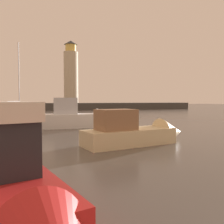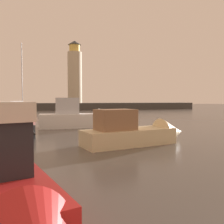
{
  "view_description": "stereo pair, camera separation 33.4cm",
  "coord_description": "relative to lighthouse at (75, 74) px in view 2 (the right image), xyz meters",
  "views": [
    {
      "loc": [
        -5.32,
        -0.67,
        2.94
      ],
      "look_at": [
        -0.57,
        15.37,
        2.07
      ],
      "focal_mm": 38.28,
      "sensor_mm": 36.0,
      "label": 1
    },
    {
      "loc": [
        -5.0,
        -0.76,
        2.94
      ],
      "look_at": [
        -0.57,
        15.37,
        2.07
      ],
      "focal_mm": 38.28,
      "sensor_mm": 36.0,
      "label": 2
    }
  ],
  "objects": [
    {
      "name": "ground_plane",
      "position": [
        -3.07,
        -34.98,
        -10.54
      ],
      "size": [
        220.0,
        220.0,
        0.0
      ],
      "primitive_type": "plane",
      "color": "#4C4742"
    },
    {
      "name": "breakwater",
      "position": [
        -3.07,
        0.0,
        -9.56
      ],
      "size": [
        80.79,
        6.86,
        1.95
      ],
      "primitive_type": "cube",
      "color": "#423F3D",
      "rests_on": "ground_plane"
    },
    {
      "name": "lighthouse",
      "position": [
        0.0,
        0.0,
        0.0
      ],
      "size": [
        4.13,
        4.13,
        18.12
      ],
      "color": "beige",
      "rests_on": "breakwater"
    },
    {
      "name": "motorboat_0",
      "position": [
        -10.73,
        -51.2,
        -9.88
      ],
      "size": [
        5.4,
        6.09,
        2.27
      ],
      "color": "black",
      "rests_on": "ground_plane"
    },
    {
      "name": "motorboat_1",
      "position": [
        -1.98,
        -55.91,
        -9.8
      ],
      "size": [
        7.95,
        3.76,
        2.83
      ],
      "color": "beige",
      "rests_on": "ground_plane"
    },
    {
      "name": "motorboat_2",
      "position": [
        -8.87,
        -65.09,
        -9.66
      ],
      "size": [
        3.46,
        6.38,
        3.23
      ],
      "color": "#B21E1E",
      "rests_on": "ground_plane"
    },
    {
      "name": "motorboat_3",
      "position": [
        -4.34,
        -45.32,
        -9.56
      ],
      "size": [
        8.56,
        2.69,
        3.57
      ],
      "color": "white",
      "rests_on": "ground_plane"
    },
    {
      "name": "sailboat_moored",
      "position": [
        -11.58,
        -35.36,
        -9.99
      ],
      "size": [
        3.66,
        6.71,
        10.89
      ],
      "color": "#B21E1E",
      "rests_on": "ground_plane"
    }
  ]
}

